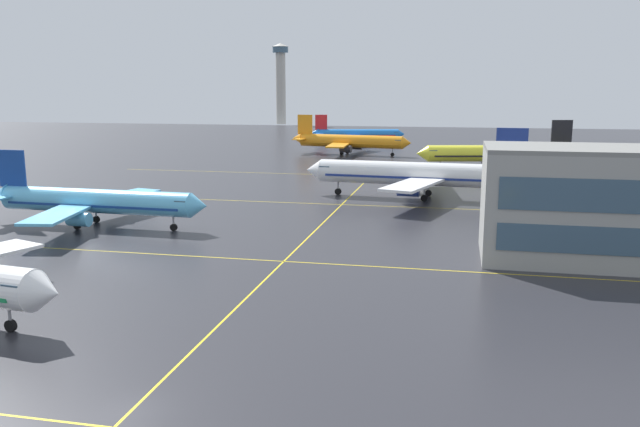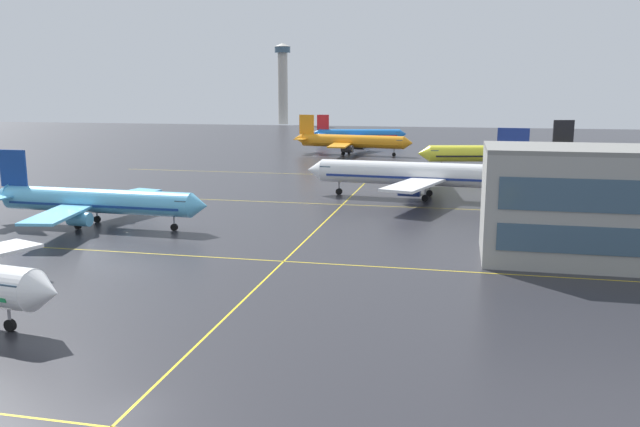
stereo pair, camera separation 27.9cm
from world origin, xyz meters
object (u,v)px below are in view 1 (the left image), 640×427
(airliner_far_right_stand, at_px, (349,141))
(airliner_distant_taxiway, at_px, (357,134))
(airliner_far_left_stand, at_px, (498,154))
(airliner_third_row, at_px, (418,174))
(control_tower, at_px, (281,78))
(airliner_second_row, at_px, (94,201))

(airliner_far_right_stand, xyz_separation_m, airliner_distant_taxiway, (-3.33, 36.53, -0.41))
(airliner_far_left_stand, bearing_deg, airliner_distant_taxiway, 123.22)
(airliner_third_row, distance_m, airliner_far_left_stand, 45.97)
(airliner_far_left_stand, relative_size, control_tower, 0.88)
(airliner_far_right_stand, relative_size, control_tower, 0.85)
(airliner_distant_taxiway, relative_size, control_tower, 0.76)
(airliner_second_row, xyz_separation_m, control_tower, (-45.84, 263.82, 21.09))
(control_tower, bearing_deg, airliner_second_row, -80.14)
(airliner_third_row, distance_m, airliner_distant_taxiway, 113.23)
(airliner_far_left_stand, height_order, control_tower, control_tower)
(airliner_second_row, distance_m, airliner_far_right_stand, 107.82)
(airliner_second_row, distance_m, airliner_distant_taxiway, 143.57)
(airliner_third_row, distance_m, airliner_far_right_stand, 77.21)
(airliner_far_right_stand, height_order, airliner_distant_taxiway, airliner_far_right_stand)
(airliner_second_row, distance_m, control_tower, 268.60)
(airliner_third_row, height_order, airliner_far_right_stand, airliner_third_row)
(airliner_second_row, bearing_deg, airliner_far_right_stand, 80.30)
(airliner_distant_taxiway, distance_m, control_tower, 137.02)
(airliner_second_row, distance_m, airliner_far_left_stand, 96.01)
(airliner_second_row, xyz_separation_m, airliner_distant_taxiway, (14.83, 142.81, -0.09))
(airliner_far_right_stand, bearing_deg, airliner_second_row, -99.70)
(airliner_far_right_stand, bearing_deg, airliner_far_left_stand, -36.77)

